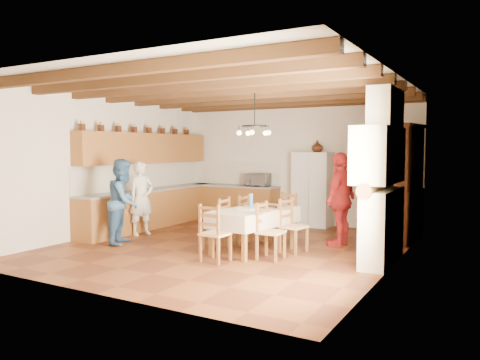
# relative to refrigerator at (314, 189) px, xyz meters

# --- Properties ---
(floor) EXTENTS (6.00, 6.50, 0.02)m
(floor) POSITION_rel_refrigerator_xyz_m (-0.55, -3.10, -0.89)
(floor) COLOR #522715
(floor) RESTS_ON ground
(ceiling) EXTENTS (6.00, 6.50, 0.02)m
(ceiling) POSITION_rel_refrigerator_xyz_m (-0.55, -3.10, 2.13)
(ceiling) COLOR beige
(ceiling) RESTS_ON ground
(wall_back) EXTENTS (6.00, 0.02, 3.00)m
(wall_back) POSITION_rel_refrigerator_xyz_m (-0.55, 0.16, 0.62)
(wall_back) COLOR beige
(wall_back) RESTS_ON ground
(wall_front) EXTENTS (6.00, 0.02, 3.00)m
(wall_front) POSITION_rel_refrigerator_xyz_m (-0.55, -6.36, 0.62)
(wall_front) COLOR beige
(wall_front) RESTS_ON ground
(wall_left) EXTENTS (0.02, 6.50, 3.00)m
(wall_left) POSITION_rel_refrigerator_xyz_m (-3.56, -3.10, 0.62)
(wall_left) COLOR beige
(wall_left) RESTS_ON ground
(wall_right) EXTENTS (0.02, 6.50, 3.00)m
(wall_right) POSITION_rel_refrigerator_xyz_m (2.46, -3.10, 0.62)
(wall_right) COLOR beige
(wall_right) RESTS_ON ground
(ceiling_beams) EXTENTS (6.00, 6.30, 0.16)m
(ceiling_beams) POSITION_rel_refrigerator_xyz_m (-0.55, -3.10, 2.03)
(ceiling_beams) COLOR #3B2913
(ceiling_beams) RESTS_ON ground
(lower_cabinets_left) EXTENTS (0.60, 4.30, 0.86)m
(lower_cabinets_left) POSITION_rel_refrigerator_xyz_m (-3.25, -2.05, -0.45)
(lower_cabinets_left) COLOR brown
(lower_cabinets_left) RESTS_ON ground
(lower_cabinets_back) EXTENTS (2.30, 0.60, 0.86)m
(lower_cabinets_back) POSITION_rel_refrigerator_xyz_m (-2.10, -0.15, -0.45)
(lower_cabinets_back) COLOR brown
(lower_cabinets_back) RESTS_ON ground
(countertop_left) EXTENTS (0.62, 4.30, 0.04)m
(countertop_left) POSITION_rel_refrigerator_xyz_m (-3.25, -2.05, 0.00)
(countertop_left) COLOR slate
(countertop_left) RESTS_ON lower_cabinets_left
(countertop_back) EXTENTS (2.34, 0.62, 0.04)m
(countertop_back) POSITION_rel_refrigerator_xyz_m (-2.10, -0.15, 0.00)
(countertop_back) COLOR slate
(countertop_back) RESTS_ON lower_cabinets_back
(backsplash_left) EXTENTS (0.03, 4.30, 0.60)m
(backsplash_left) POSITION_rel_refrigerator_xyz_m (-3.54, -2.05, 0.32)
(backsplash_left) COLOR beige
(backsplash_left) RESTS_ON ground
(backsplash_back) EXTENTS (2.30, 0.03, 0.60)m
(backsplash_back) POSITION_rel_refrigerator_xyz_m (-2.10, 0.13, 0.32)
(backsplash_back) COLOR beige
(backsplash_back) RESTS_ON ground
(upper_cabinets) EXTENTS (0.35, 4.20, 0.70)m
(upper_cabinets) POSITION_rel_refrigerator_xyz_m (-3.38, -2.05, 0.97)
(upper_cabinets) COLOR brown
(upper_cabinets) RESTS_ON ground
(fireplace) EXTENTS (0.56, 1.60, 2.80)m
(fireplace) POSITION_rel_refrigerator_xyz_m (2.17, -2.90, 0.52)
(fireplace) COLOR beige
(fireplace) RESTS_ON ground
(wall_picture) EXTENTS (0.34, 0.03, 0.42)m
(wall_picture) POSITION_rel_refrigerator_xyz_m (1.00, 0.13, 0.97)
(wall_picture) COLOR black
(wall_picture) RESTS_ON ground
(refrigerator) EXTENTS (0.90, 0.75, 1.76)m
(refrigerator) POSITION_rel_refrigerator_xyz_m (0.00, 0.00, 0.00)
(refrigerator) COLOR silver
(refrigerator) RESTS_ON floor
(hutch) EXTENTS (0.65, 1.33, 2.33)m
(hutch) POSITION_rel_refrigerator_xyz_m (2.20, -0.89, 0.29)
(hutch) COLOR #39200D
(hutch) RESTS_ON floor
(dining_table) EXTENTS (1.13, 1.85, 0.76)m
(dining_table) POSITION_rel_refrigerator_xyz_m (0.03, -3.12, -0.20)
(dining_table) COLOR beige
(dining_table) RESTS_ON floor
(chandelier) EXTENTS (0.47, 0.47, 0.03)m
(chandelier) POSITION_rel_refrigerator_xyz_m (0.03, -3.12, 1.37)
(chandelier) COLOR black
(chandelier) RESTS_ON ground
(chair_left_near) EXTENTS (0.42, 0.44, 0.96)m
(chair_left_near) POSITION_rel_refrigerator_xyz_m (-0.65, -3.35, -0.40)
(chair_left_near) COLOR brown
(chair_left_near) RESTS_ON floor
(chair_left_far) EXTENTS (0.41, 0.43, 0.96)m
(chair_left_far) POSITION_rel_refrigerator_xyz_m (-0.59, -2.67, -0.40)
(chair_left_far) COLOR brown
(chair_left_far) RESTS_ON floor
(chair_right_near) EXTENTS (0.41, 0.43, 0.96)m
(chair_right_near) POSITION_rel_refrigerator_xyz_m (0.58, -3.57, -0.40)
(chair_right_near) COLOR brown
(chair_right_near) RESTS_ON floor
(chair_right_far) EXTENTS (0.48, 0.49, 0.96)m
(chair_right_far) POSITION_rel_refrigerator_xyz_m (0.70, -2.89, -0.40)
(chair_right_far) COLOR brown
(chair_right_far) RESTS_ON floor
(chair_end_near) EXTENTS (0.44, 0.42, 0.96)m
(chair_end_near) POSITION_rel_refrigerator_xyz_m (-0.14, -4.17, -0.40)
(chair_end_near) COLOR brown
(chair_end_near) RESTS_ON floor
(chair_end_far) EXTENTS (0.52, 0.51, 0.96)m
(chair_end_far) POSITION_rel_refrigerator_xyz_m (0.11, -2.04, -0.40)
(chair_end_far) COLOR brown
(chair_end_far) RESTS_ON floor
(person_man) EXTENTS (0.54, 0.66, 1.58)m
(person_man) POSITION_rel_refrigerator_xyz_m (-2.79, -2.95, -0.09)
(person_man) COLOR silver
(person_man) RESTS_ON floor
(person_woman_blue) EXTENTS (0.89, 0.98, 1.65)m
(person_woman_blue) POSITION_rel_refrigerator_xyz_m (-2.48, -3.81, -0.05)
(person_woman_blue) COLOR #38618F
(person_woman_blue) RESTS_ON floor
(person_woman_red) EXTENTS (0.57, 1.09, 1.78)m
(person_woman_red) POSITION_rel_refrigerator_xyz_m (1.27, -1.96, 0.01)
(person_woman_red) COLOR #AA1F20
(person_woman_red) RESTS_ON floor
(microwave) EXTENTS (0.62, 0.45, 0.32)m
(microwave) POSITION_rel_refrigerator_xyz_m (-1.44, -0.15, 0.18)
(microwave) COLOR silver
(microwave) RESTS_ON countertop_back
(fridge_vase) EXTENTS (0.31, 0.31, 0.28)m
(fridge_vase) POSITION_rel_refrigerator_xyz_m (0.07, 0.00, 1.02)
(fridge_vase) COLOR #39200D
(fridge_vase) RESTS_ON refrigerator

